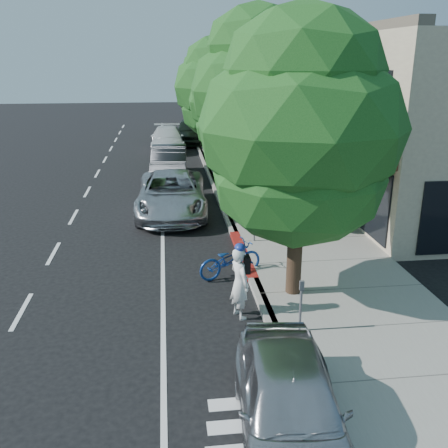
{
  "coord_description": "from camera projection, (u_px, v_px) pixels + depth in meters",
  "views": [
    {
      "loc": [
        -2.4,
        -13.91,
        6.19
      ],
      "look_at": [
        -0.69,
        0.38,
        1.35
      ],
      "focal_mm": 40.0,
      "sensor_mm": 36.0,
      "label": 1
    }
  ],
  "objects": [
    {
      "name": "street_tree_3",
      "position": [
        219.0,
        88.0,
        29.09
      ],
      "size": [
        5.49,
        5.49,
        7.5
      ],
      "color": "black",
      "rests_on": "ground"
    },
    {
      "name": "street_tree_2",
      "position": [
        233.0,
        103.0,
        23.54
      ],
      "size": [
        4.37,
        4.37,
        6.76
      ],
      "color": "black",
      "rests_on": "ground"
    },
    {
      "name": "curb_red_segment",
      "position": [
        243.0,
        254.0,
        16.25
      ],
      "size": [
        0.32,
        4.0,
        0.15
      ],
      "primitive_type": "cube",
      "color": "maroon",
      "rests_on": "ground"
    },
    {
      "name": "street_tree_1",
      "position": [
        257.0,
        93.0,
        17.62
      ],
      "size": [
        4.8,
        4.8,
        8.0
      ],
      "color": "black",
      "rests_on": "ground"
    },
    {
      "name": "sidewalk",
      "position": [
        269.0,
        196.0,
        23.1
      ],
      "size": [
        4.6,
        56.0,
        0.15
      ],
      "primitive_type": "cube",
      "color": "gray",
      "rests_on": "ground"
    },
    {
      "name": "pedestrian",
      "position": [
        292.0,
        163.0,
        25.31
      ],
      "size": [
        1.13,
        1.08,
        1.85
      ],
      "primitive_type": "imported",
      "rotation": [
        0.0,
        0.0,
        3.73
      ],
      "color": "black",
      "rests_on": "sidewalk"
    },
    {
      "name": "white_pickup",
      "position": [
        167.0,
        139.0,
        34.48
      ],
      "size": [
        2.24,
        5.46,
        1.58
      ],
      "primitive_type": "imported",
      "rotation": [
        0.0,
        0.0,
        -0.0
      ],
      "color": "silver",
      "rests_on": "ground"
    },
    {
      "name": "curb",
      "position": [
        219.0,
        197.0,
        22.84
      ],
      "size": [
        0.3,
        56.0,
        0.15
      ],
      "primitive_type": "cube",
      "color": "#9E998E",
      "rests_on": "ground"
    },
    {
      "name": "ground",
      "position": [
        248.0,
        269.0,
        15.34
      ],
      "size": [
        120.0,
        120.0,
        0.0
      ],
      "primitive_type": "plane",
      "color": "black",
      "rests_on": "ground"
    },
    {
      "name": "cyclist",
      "position": [
        240.0,
        283.0,
        12.23
      ],
      "size": [
        0.66,
        0.79,
        1.84
      ],
      "primitive_type": "imported",
      "rotation": [
        0.0,
        0.0,
        1.96
      ],
      "color": "white",
      "rests_on": "ground"
    },
    {
      "name": "bicycle",
      "position": [
        230.0,
        260.0,
        14.65
      ],
      "size": [
        2.13,
        1.4,
        1.06
      ],
      "primitive_type": "imported",
      "rotation": [
        0.0,
        0.0,
        1.95
      ],
      "color": "navy",
      "rests_on": "ground"
    },
    {
      "name": "dark_sedan",
      "position": [
        169.0,
        163.0,
        26.4
      ],
      "size": [
        2.03,
        5.26,
        1.71
      ],
      "primitive_type": "imported",
      "rotation": [
        0.0,
        0.0,
        -0.04
      ],
      "color": "black",
      "rests_on": "ground"
    },
    {
      "name": "near_car_a",
      "position": [
        290.0,
        404.0,
        8.22
      ],
      "size": [
        2.19,
        4.54,
        1.5
      ],
      "primitive_type": "imported",
      "rotation": [
        0.0,
        0.0,
        -0.1
      ],
      "color": "#B1B1B6",
      "rests_on": "ground"
    },
    {
      "name": "dark_suv_far",
      "position": [
        190.0,
        132.0,
        37.16
      ],
      "size": [
        2.66,
        5.46,
        1.79
      ],
      "primitive_type": "imported",
      "rotation": [
        0.0,
        0.0,
        -0.11
      ],
      "color": "black",
      "rests_on": "ground"
    },
    {
      "name": "street_tree_5",
      "position": [
        203.0,
        84.0,
        40.49
      ],
      "size": [
        4.57,
        4.57,
        6.78
      ],
      "color": "black",
      "rests_on": "ground"
    },
    {
      "name": "storefront_building",
      "position": [
        350.0,
        100.0,
        32.24
      ],
      "size": [
        10.0,
        36.0,
        7.0
      ],
      "primitive_type": "cube",
      "color": "beige",
      "rests_on": "ground"
    },
    {
      "name": "street_tree_0",
      "position": [
        301.0,
        131.0,
        12.13
      ],
      "size": [
        5.15,
        5.15,
        7.46
      ],
      "color": "black",
      "rests_on": "ground"
    },
    {
      "name": "silver_suv",
      "position": [
        171.0,
        194.0,
        20.5
      ],
      "size": [
        2.96,
        6.08,
        1.67
      ],
      "primitive_type": "imported",
      "rotation": [
        0.0,
        0.0,
        -0.03
      ],
      "color": "silver",
      "rests_on": "ground"
    },
    {
      "name": "street_tree_4",
      "position": [
        210.0,
        83.0,
        34.72
      ],
      "size": [
        4.63,
        4.63,
        7.29
      ],
      "color": "black",
      "rests_on": "ground"
    }
  ]
}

